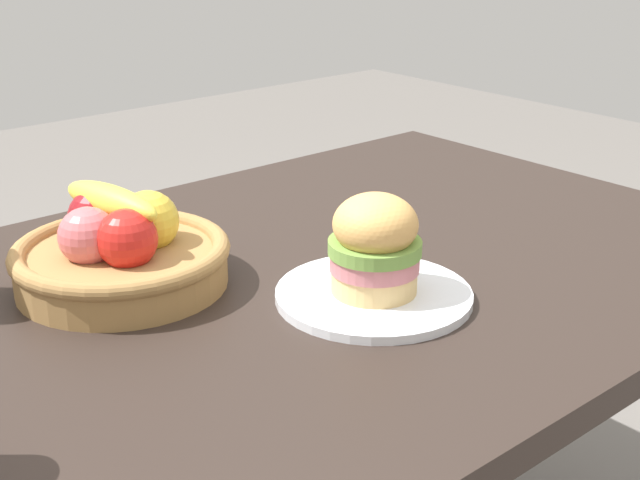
{
  "coord_description": "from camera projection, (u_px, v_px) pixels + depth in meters",
  "views": [
    {
      "loc": [
        -0.69,
        -0.86,
        1.24
      ],
      "look_at": [
        0.01,
        -0.04,
        0.81
      ],
      "focal_mm": 49.03,
      "sensor_mm": 36.0,
      "label": 1
    }
  ],
  "objects": [
    {
      "name": "fruit_basket",
      "position": [
        120.0,
        251.0,
        1.16
      ],
      "size": [
        0.29,
        0.29,
        0.14
      ],
      "color": "#9E7542",
      "rests_on": "dining_table"
    },
    {
      "name": "plate",
      "position": [
        374.0,
        295.0,
        1.13
      ],
      "size": [
        0.26,
        0.26,
        0.01
      ],
      "primitive_type": "cylinder",
      "color": "white",
      "rests_on": "dining_table"
    },
    {
      "name": "sandwich",
      "position": [
        375.0,
        245.0,
        1.1
      ],
      "size": [
        0.12,
        0.12,
        0.13
      ],
      "color": "#E5BC75",
      "rests_on": "plate"
    },
    {
      "name": "dining_table",
      "position": [
        297.0,
        339.0,
        1.24
      ],
      "size": [
        1.4,
        0.9,
        0.75
      ],
      "color": "#2D231E",
      "rests_on": "ground_plane"
    }
  ]
}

